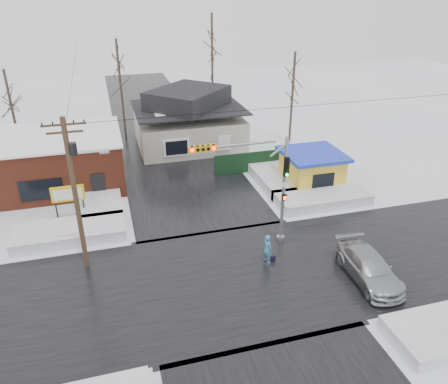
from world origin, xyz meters
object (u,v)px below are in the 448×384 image
object	(u,v)px
traffic_signal	(260,179)
car	(369,268)
pedestrian	(267,249)
kiosk	(312,169)
utility_pole	(75,187)
marquee_sign	(68,195)

from	to	relation	value
traffic_signal	car	distance (m)	7.88
pedestrian	kiosk	bearing A→B (deg)	-59.76
utility_pole	kiosk	size ratio (longest dim) A/B	1.96
car	marquee_sign	bearing A→B (deg)	147.02
marquee_sign	pedestrian	world-z (taller)	marquee_sign
marquee_sign	car	distance (m)	19.91
pedestrian	traffic_signal	bearing A→B (deg)	-25.03
utility_pole	kiosk	distance (m)	18.95
marquee_sign	pedestrian	bearing A→B (deg)	-37.03
traffic_signal	car	size ratio (longest dim) A/B	1.35
kiosk	pedestrian	xyz separation A→B (m)	(-7.20, -9.03, -0.54)
marquee_sign	pedestrian	size ratio (longest dim) A/B	1.38
utility_pole	pedestrian	bearing A→B (deg)	-13.90
car	pedestrian	bearing A→B (deg)	150.57
kiosk	pedestrian	world-z (taller)	kiosk
kiosk	utility_pole	bearing A→B (deg)	-159.56
utility_pole	car	size ratio (longest dim) A/B	1.74
marquee_sign	kiosk	size ratio (longest dim) A/B	0.55
kiosk	car	xyz separation A→B (m)	(-2.34, -12.07, -0.71)
pedestrian	utility_pole	bearing A→B (deg)	54.94
traffic_signal	marquee_sign	bearing A→B (deg)	150.28
utility_pole	kiosk	xyz separation A→B (m)	(17.43, 6.49, -3.65)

